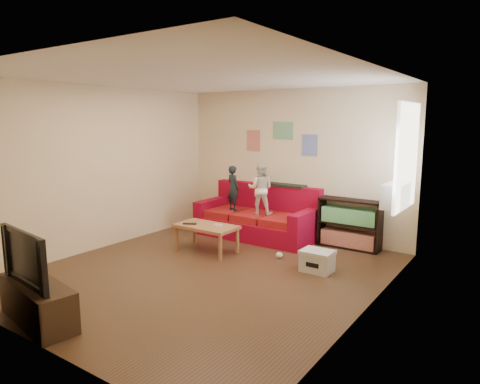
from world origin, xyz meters
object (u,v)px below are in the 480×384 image
Objects in this scene: coffee_table at (206,229)px; television at (34,256)px; child_b at (260,189)px; file_box at (317,261)px; tv_stand at (38,302)px; child_a at (233,188)px; bookshelf at (349,226)px; sofa at (258,219)px.

television is (0.08, -2.95, 0.34)m from coffee_table.
child_b is 4.11m from television.
file_box is (1.57, -0.97, -0.78)m from child_b.
child_b is at bearing 74.88° from coffee_table.
file_box is 3.61m from tv_stand.
child_b is at bearing 96.87° from tv_stand.
child_a is at bearing 104.01° from coffee_table.
file_box is at bearing 177.30° from child_a.
child_b is 1.67m from bookshelf.
coffee_table is at bearing 99.21° from television.
sofa is at bearing 96.51° from television.
sofa is 2.19× the size of coffee_table.
coffee_table is (-0.16, -1.33, 0.06)m from sofa.
tv_stand is at bearing -111.13° from bookshelf.
sofa reaches higher than coffee_table.
child_b is 0.90× the size of bookshelf.
television is (-0.08, -4.28, 0.41)m from sofa.
coffee_table is (0.29, -1.15, -0.50)m from child_a.
sofa is at bearing 146.29° from file_box.
sofa is 2.18× the size of television.
child_a is at bearing -21.32° from child_b.
tv_stand is (0.08, -2.95, -0.17)m from coffee_table.
bookshelf is at bearing 40.66° from coffee_table.
television is at bearing -91.09° from sofa.
coffee_table is 2.95m from tv_stand.
child_a reaches higher than bookshelf.
coffee_table is at bearing -97.04° from sofa.
child_a is at bearing 105.23° from tv_stand.
bookshelf reaches higher than file_box.
child_a reaches higher than coffee_table.
file_box is 3.66m from television.
television is at bearing 0.00° from tv_stand.
television is (0.00, 0.00, 0.51)m from tv_stand.
child_a is 4.12m from television.
bookshelf is 4.85m from tv_stand.
child_a is at bearing 155.92° from file_box.
coffee_table is 2.25× the size of file_box.
bookshelf is at bearing 8.24° from sofa.
tv_stand is at bearing 116.55° from child_a.
child_b reaches higher than bookshelf.
tv_stand is (-0.23, -4.10, -0.71)m from child_b.
child_a is at bearing -158.76° from sofa.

